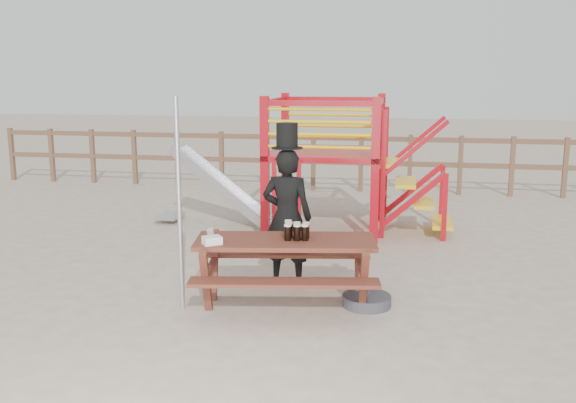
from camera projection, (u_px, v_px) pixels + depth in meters
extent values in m
plane|color=#C3B098|center=(263.00, 307.00, 6.74)|extent=(60.00, 60.00, 0.00)
cube|color=brown|center=(337.00, 138.00, 13.28)|extent=(15.00, 0.06, 0.10)
cube|color=brown|center=(337.00, 162.00, 13.38)|extent=(15.00, 0.06, 0.10)
cube|color=brown|center=(12.00, 154.00, 14.73)|extent=(0.09, 0.09, 1.20)
cube|color=brown|center=(52.00, 155.00, 14.55)|extent=(0.09, 0.09, 1.20)
cube|color=brown|center=(93.00, 156.00, 14.37)|extent=(0.09, 0.09, 1.20)
cube|color=brown|center=(135.00, 157.00, 14.19)|extent=(0.09, 0.09, 1.20)
cube|color=brown|center=(177.00, 158.00, 14.01)|extent=(0.09, 0.09, 1.20)
cube|color=brown|center=(222.00, 159.00, 13.83)|extent=(0.09, 0.09, 1.20)
cube|color=brown|center=(267.00, 160.00, 13.65)|extent=(0.09, 0.09, 1.20)
cube|color=brown|center=(313.00, 162.00, 13.47)|extent=(0.09, 0.09, 1.20)
cube|color=brown|center=(361.00, 163.00, 13.29)|extent=(0.09, 0.09, 1.20)
cube|color=brown|center=(410.00, 164.00, 13.11)|extent=(0.09, 0.09, 1.20)
cube|color=brown|center=(460.00, 165.00, 12.93)|extent=(0.09, 0.09, 1.20)
cube|color=brown|center=(512.00, 167.00, 12.75)|extent=(0.09, 0.09, 1.20)
cube|color=brown|center=(565.00, 168.00, 12.57)|extent=(0.09, 0.09, 1.20)
cube|color=#B30B16|center=(265.00, 169.00, 9.35)|extent=(0.12, 0.12, 2.10)
cube|color=#B30B16|center=(375.00, 172.00, 9.06)|extent=(0.12, 0.12, 2.10)
cube|color=#B30B16|center=(285.00, 155.00, 10.89)|extent=(0.12, 0.12, 2.10)
cube|color=#B30B16|center=(380.00, 158.00, 10.60)|extent=(0.12, 0.12, 2.10)
cube|color=#B30B16|center=(326.00, 153.00, 9.94)|extent=(1.72, 1.72, 0.08)
cube|color=#B30B16|center=(320.00, 103.00, 9.02)|extent=(1.60, 0.08, 0.08)
cube|color=#B30B16|center=(333.00, 99.00, 10.56)|extent=(1.60, 0.08, 0.08)
cube|color=#B30B16|center=(276.00, 101.00, 9.93)|extent=(0.08, 1.60, 0.08)
cube|color=#B30B16|center=(380.00, 102.00, 9.65)|extent=(0.08, 1.60, 0.08)
cylinder|color=yellow|center=(319.00, 147.00, 9.14)|extent=(1.50, 0.05, 0.05)
cylinder|color=yellow|center=(332.00, 137.00, 10.68)|extent=(1.50, 0.05, 0.05)
cylinder|color=yellow|center=(319.00, 135.00, 9.10)|extent=(1.50, 0.05, 0.05)
cylinder|color=yellow|center=(333.00, 126.00, 10.65)|extent=(1.50, 0.05, 0.05)
cylinder|color=yellow|center=(320.00, 122.00, 9.07)|extent=(1.50, 0.05, 0.05)
cylinder|color=yellow|center=(333.00, 115.00, 10.61)|extent=(1.50, 0.05, 0.05)
cylinder|color=yellow|center=(320.00, 109.00, 9.03)|extent=(1.50, 0.05, 0.05)
cylinder|color=yellow|center=(333.00, 104.00, 10.58)|extent=(1.50, 0.05, 0.05)
cube|color=#B30B16|center=(274.00, 201.00, 9.26)|extent=(0.06, 0.06, 1.20)
cube|color=#B30B16|center=(299.00, 202.00, 9.19)|extent=(0.06, 0.06, 1.20)
cylinder|color=yellow|center=(286.00, 232.00, 9.31)|extent=(0.36, 0.04, 0.04)
cylinder|color=yellow|center=(286.00, 216.00, 9.27)|extent=(0.36, 0.04, 0.04)
cylinder|color=yellow|center=(286.00, 200.00, 9.22)|extent=(0.36, 0.04, 0.04)
cylinder|color=yellow|center=(286.00, 183.00, 9.17)|extent=(0.36, 0.04, 0.04)
cylinder|color=yellow|center=(286.00, 167.00, 9.13)|extent=(0.36, 0.04, 0.04)
cube|color=yellow|center=(388.00, 162.00, 9.80)|extent=(0.30, 0.90, 0.06)
cube|color=yellow|center=(406.00, 182.00, 9.81)|extent=(0.30, 0.90, 0.06)
cube|color=yellow|center=(424.00, 202.00, 9.81)|extent=(0.30, 0.90, 0.06)
cube|color=yellow|center=(441.00, 222.00, 9.82)|extent=(0.30, 0.90, 0.06)
cube|color=#B30B16|center=(413.00, 200.00, 9.39)|extent=(0.95, 0.08, 0.86)
cube|color=#B30B16|center=(413.00, 189.00, 10.25)|extent=(0.95, 0.08, 0.86)
cube|color=silver|center=(222.00, 187.00, 10.36)|extent=(1.53, 0.55, 1.21)
cube|color=silver|center=(217.00, 187.00, 10.10)|extent=(1.58, 0.04, 1.28)
cube|color=silver|center=(226.00, 181.00, 10.62)|extent=(1.58, 0.04, 1.28)
cube|color=silver|center=(170.00, 216.00, 10.63)|extent=(0.35, 0.55, 0.05)
cube|color=brown|center=(285.00, 241.00, 6.66)|extent=(1.95, 0.99, 0.05)
cube|color=brown|center=(284.00, 283.00, 6.21)|extent=(1.88, 0.56, 0.04)
cube|color=brown|center=(287.00, 254.00, 7.22)|extent=(1.88, 0.56, 0.04)
cube|color=brown|center=(210.00, 274.00, 6.75)|extent=(0.25, 1.11, 0.67)
cube|color=brown|center=(361.00, 275.00, 6.71)|extent=(0.25, 1.11, 0.67)
imported|color=black|center=(287.00, 217.00, 7.35)|extent=(0.60, 0.41, 1.59)
cube|color=#0B7D10|center=(290.00, 199.00, 7.44)|extent=(0.06, 0.02, 0.37)
cylinder|color=black|center=(287.00, 148.00, 7.20)|extent=(0.36, 0.36, 0.01)
cylinder|color=black|center=(287.00, 135.00, 7.17)|extent=(0.24, 0.24, 0.27)
cube|color=white|center=(290.00, 126.00, 7.27)|extent=(0.13, 0.01, 0.03)
cylinder|color=#B2B2B7|center=(179.00, 206.00, 6.47)|extent=(0.05, 0.05, 2.19)
cylinder|color=#3A393F|center=(367.00, 301.00, 6.76)|extent=(0.51, 0.51, 0.12)
cylinder|color=#3A393F|center=(367.00, 291.00, 6.74)|extent=(0.06, 0.06, 0.10)
cube|color=white|center=(212.00, 240.00, 6.45)|extent=(0.23, 0.22, 0.08)
cylinder|color=black|center=(288.00, 233.00, 6.59)|extent=(0.07, 0.07, 0.15)
cylinder|color=beige|center=(288.00, 225.00, 6.58)|extent=(0.07, 0.07, 0.02)
cylinder|color=black|center=(297.00, 233.00, 6.59)|extent=(0.07, 0.07, 0.15)
cylinder|color=beige|center=(297.00, 225.00, 6.57)|extent=(0.07, 0.07, 0.02)
cylinder|color=black|center=(305.00, 233.00, 6.59)|extent=(0.07, 0.07, 0.15)
cylinder|color=beige|center=(305.00, 225.00, 6.58)|extent=(0.07, 0.07, 0.02)
cylinder|color=black|center=(289.00, 231.00, 6.69)|extent=(0.07, 0.07, 0.15)
cylinder|color=beige|center=(289.00, 223.00, 6.67)|extent=(0.07, 0.07, 0.02)
cylinder|color=black|center=(297.00, 231.00, 6.69)|extent=(0.07, 0.07, 0.15)
cylinder|color=beige|center=(297.00, 223.00, 6.67)|extent=(0.07, 0.07, 0.02)
cylinder|color=black|center=(306.00, 231.00, 6.67)|extent=(0.07, 0.07, 0.15)
cylinder|color=beige|center=(306.00, 223.00, 6.66)|extent=(0.07, 0.07, 0.02)
cylinder|color=black|center=(288.00, 229.00, 6.78)|extent=(0.07, 0.07, 0.15)
cylinder|color=beige|center=(288.00, 221.00, 6.76)|extent=(0.07, 0.07, 0.02)
cylinder|color=silver|center=(210.00, 235.00, 6.51)|extent=(0.07, 0.07, 0.15)
cylinder|color=beige|center=(211.00, 241.00, 6.53)|extent=(0.07, 0.07, 0.02)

